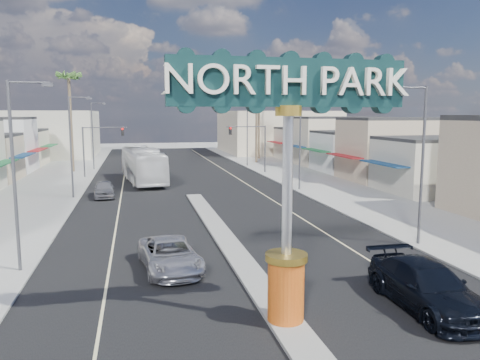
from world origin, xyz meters
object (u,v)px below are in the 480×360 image
traffic_signal_right (251,140)px  streetlight_l_mid (73,142)px  streetlight_l_near (17,167)px  streetlight_r_near (420,157)px  palm_right_far (259,84)px  suv_left (170,255)px  gateway_sign (288,160)px  palm_right_mid (257,93)px  city_bus (143,165)px  palm_left_far (69,82)px  car_parked_left (104,189)px  traffic_signal_left (99,141)px  streetlight_r_far (246,131)px  streetlight_l_far (94,132)px  suv_right (427,286)px  streetlight_r_mid (298,139)px

traffic_signal_right → streetlight_l_mid: streetlight_l_mid is taller
streetlight_l_near → streetlight_r_near: (20.87, 0.00, 0.00)m
streetlight_r_near → palm_right_far: bearing=85.0°
streetlight_l_near → suv_left: bearing=-10.0°
gateway_sign → streetlight_l_near: size_ratio=1.02×
palm_right_mid → city_bus: 25.64m
streetlight_l_near → streetlight_l_mid: (0.00, 20.00, 0.00)m
palm_left_far → car_parked_left: (5.05, -19.82, -10.74)m
suv_left → city_bus: city_bus is taller
gateway_sign → traffic_signal_left: 43.04m
streetlight_l_near → traffic_signal_right: bearing=60.0°
gateway_sign → city_bus: bearing=96.6°
streetlight_l_near → streetlight_r_near: same height
palm_right_far → car_parked_left: bearing=-125.8°
traffic_signal_left → traffic_signal_right: size_ratio=1.00×
gateway_sign → streetlight_l_mid: (-10.43, 28.02, -0.86)m
traffic_signal_right → city_bus: traffic_signal_right is taller
traffic_signal_left → car_parked_left: size_ratio=1.35×
streetlight_l_mid → streetlight_r_far: bearing=46.5°
palm_right_far → streetlight_r_far: bearing=-114.5°
streetlight_l_mid → gateway_sign: bearing=-69.6°
palm_right_mid → suv_left: palm_right_mid is taller
gateway_sign → streetlight_l_near: gateway_sign is taller
streetlight_l_far → streetlight_r_near: size_ratio=1.00×
streetlight_r_far → palm_left_far: palm_left_far is taller
streetlight_r_near → car_parked_left: (-18.38, 20.18, -4.31)m
gateway_sign → traffic_signal_right: 43.04m
streetlight_l_near → streetlight_r_near: size_ratio=1.00×
streetlight_l_near → palm_right_far: 58.35m
streetlight_l_near → palm_right_far: palm_right_far is taller
traffic_signal_left → palm_right_mid: 26.01m
traffic_signal_left → city_bus: (4.87, -4.77, -2.39)m
gateway_sign → palm_right_far: (15.00, 60.02, 6.46)m
traffic_signal_right → suv_right: 42.14m
traffic_signal_right → suv_right: size_ratio=0.99×
traffic_signal_left → city_bus: size_ratio=0.44×
traffic_signal_left → streetlight_l_far: 8.14m
traffic_signal_right → suv_left: size_ratio=1.10×
streetlight_r_far → suv_left: 45.63m
palm_right_mid → suv_right: (-7.25, -53.87, -9.72)m
streetlight_r_mid → city_bus: 17.68m
streetlight_l_far → palm_left_far: palm_left_far is taller
suv_left → streetlight_r_mid: bearing=49.8°
streetlight_l_near → palm_right_far: bearing=63.9°
streetlight_l_mid → city_bus: streetlight_l_mid is taller
traffic_signal_right → palm_left_far: palm_left_far is taller
traffic_signal_right → streetlight_r_far: streetlight_r_far is taller
traffic_signal_left → palm_right_mid: bearing=28.4°
streetlight_r_near → car_parked_left: streetlight_r_near is taller
streetlight_r_near → streetlight_l_mid: bearing=136.2°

